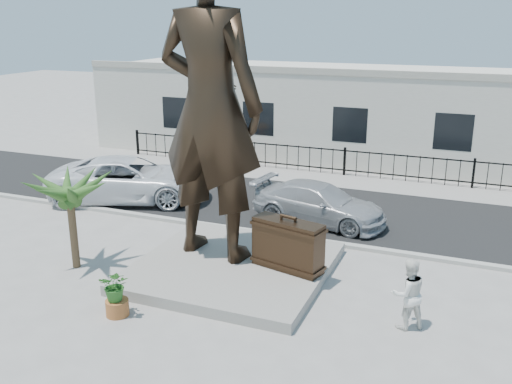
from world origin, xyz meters
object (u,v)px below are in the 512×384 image
car_white (129,179)px  suitcase (288,245)px  tourist (408,294)px  statue (210,106)px

car_white → suitcase: bearing=-138.4°
tourist → car_white: 12.80m
statue → car_white: (-5.65, 4.11, -3.75)m
tourist → suitcase: bearing=-56.3°
suitcase → tourist: bearing=-8.6°
suitcase → car_white: car_white is taller
suitcase → car_white: size_ratio=0.32×
suitcase → car_white: 9.13m
suitcase → car_white: (-8.02, 4.34, -0.14)m
suitcase → statue: bearing=-171.4°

